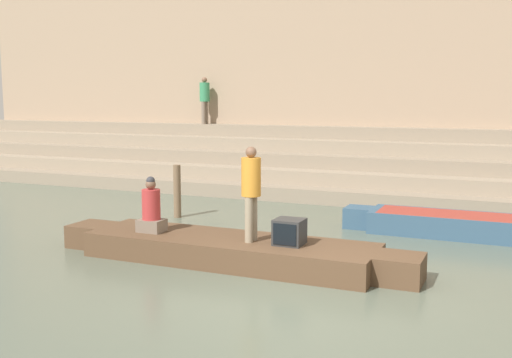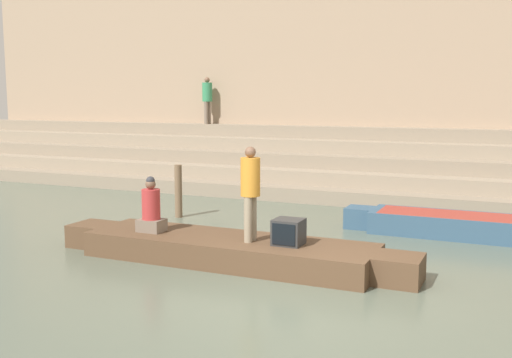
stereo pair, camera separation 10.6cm
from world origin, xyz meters
name	(u,v)px [view 2 (the right image)]	position (x,y,z in m)	size (l,w,h in m)	color
ground_plane	(292,302)	(0.00, 0.00, 0.00)	(120.00, 120.00, 0.00)	#566051
ghat_steps	(412,173)	(0.00, 9.92, 0.73)	(36.00, 3.62, 1.98)	gray
back_wall	(426,69)	(0.00, 11.84, 3.78)	(34.20, 1.28, 7.62)	tan
rowboat_main	(228,249)	(-1.78, 1.53, 0.23)	(6.71, 1.55, 0.44)	brown
person_standing	(250,187)	(-1.31, 1.46, 1.38)	(0.34, 0.34, 1.63)	gray
person_rowing	(151,210)	(-3.30, 1.40, 0.85)	(0.47, 0.37, 1.03)	#756656
tv_set	(288,232)	(-0.63, 1.50, 0.66)	(0.48, 0.46, 0.44)	#2D2D2D
moored_boat_shore	(475,226)	(2.07, 5.28, 0.25)	(5.45, 1.15, 0.46)	#33516B
mooring_post	(178,191)	(-4.69, 4.63, 0.64)	(0.18, 0.18, 1.29)	brown
person_on_steps	(207,97)	(-7.29, 10.88, 2.92)	(0.35, 0.35, 1.63)	#756656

